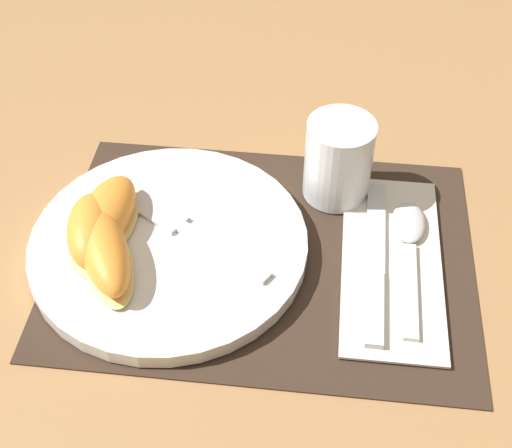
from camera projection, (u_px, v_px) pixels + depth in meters
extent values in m
plane|color=#A37547|center=(263.00, 255.00, 0.71)|extent=(3.00, 3.00, 0.00)
cube|color=#38281E|center=(263.00, 253.00, 0.71)|extent=(0.41, 0.30, 0.00)
cylinder|color=white|center=(169.00, 244.00, 0.71)|extent=(0.27, 0.27, 0.02)
cylinder|color=silver|center=(338.00, 159.00, 0.74)|extent=(0.07, 0.07, 0.09)
cylinder|color=#F9AD19|center=(337.00, 174.00, 0.75)|extent=(0.06, 0.06, 0.05)
cube|color=silver|center=(392.00, 265.00, 0.70)|extent=(0.10, 0.23, 0.00)
cube|color=silver|center=(375.00, 309.00, 0.65)|extent=(0.02, 0.08, 0.01)
cube|color=silver|center=(376.00, 228.00, 0.72)|extent=(0.02, 0.13, 0.01)
cube|color=silver|center=(410.00, 290.00, 0.67)|extent=(0.02, 0.11, 0.01)
ellipsoid|color=silver|center=(408.00, 222.00, 0.73)|extent=(0.03, 0.06, 0.01)
cube|color=silver|center=(223.00, 252.00, 0.68)|extent=(0.10, 0.07, 0.00)
cube|color=silver|center=(156.00, 212.00, 0.72)|extent=(0.07, 0.06, 0.00)
ellipsoid|color=#F4DB84|center=(106.00, 229.00, 0.70)|extent=(0.07, 0.12, 0.01)
ellipsoid|color=orange|center=(104.00, 218.00, 0.69)|extent=(0.06, 0.11, 0.04)
ellipsoid|color=#F4DB84|center=(93.00, 242.00, 0.69)|extent=(0.07, 0.10, 0.01)
ellipsoid|color=orange|center=(90.00, 230.00, 0.68)|extent=(0.06, 0.10, 0.04)
ellipsoid|color=#F4DB84|center=(105.00, 256.00, 0.68)|extent=(0.10, 0.14, 0.01)
ellipsoid|color=orange|center=(103.00, 245.00, 0.67)|extent=(0.10, 0.13, 0.04)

